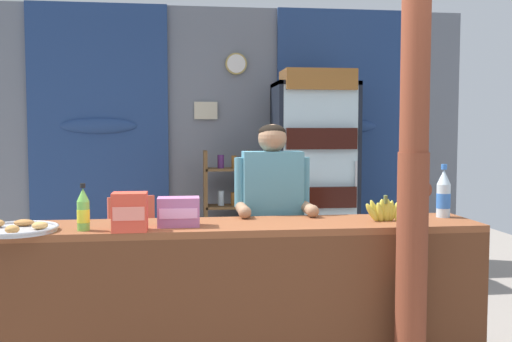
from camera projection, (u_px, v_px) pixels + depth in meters
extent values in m
plane|color=gray|center=(251.00, 325.00, 4.26)|extent=(8.04, 8.04, 0.00)
cube|color=slate|center=(230.00, 139.00, 6.06)|extent=(5.03, 0.12, 2.72)
cube|color=navy|center=(99.00, 115.00, 5.79)|extent=(1.39, 0.04, 2.23)
ellipsoid|color=navy|center=(99.00, 126.00, 5.77)|extent=(0.76, 0.10, 0.16)
cube|color=navy|center=(341.00, 116.00, 6.10)|extent=(1.38, 0.04, 2.23)
ellipsoid|color=navy|center=(341.00, 126.00, 6.09)|extent=(0.76, 0.10, 0.16)
cylinder|color=tan|center=(236.00, 64.00, 5.93)|extent=(0.22, 0.03, 0.22)
cylinder|color=white|center=(236.00, 64.00, 5.92)|extent=(0.19, 0.01, 0.19)
cube|color=beige|center=(206.00, 111.00, 5.93)|extent=(0.24, 0.02, 0.18)
cube|color=brown|center=(246.00, 226.00, 3.35)|extent=(2.75, 0.52, 0.04)
cube|color=brown|center=(250.00, 315.00, 3.15)|extent=(2.75, 0.04, 0.86)
cube|color=brown|center=(10.00, 311.00, 3.22)|extent=(0.08, 0.47, 0.86)
cube|color=brown|center=(460.00, 294.00, 3.55)|extent=(0.08, 0.47, 0.86)
cylinder|color=brown|center=(411.00, 275.00, 3.08)|extent=(0.17, 0.17, 1.33)
cylinder|color=brown|center=(416.00, 25.00, 2.99)|extent=(0.15, 0.15, 1.33)
ellipsoid|color=brown|center=(426.00, 190.00, 3.05)|extent=(0.06, 0.05, 0.08)
cube|color=black|center=(308.00, 178.00, 5.94)|extent=(0.80, 0.04, 1.92)
cube|color=black|center=(276.00, 180.00, 5.64)|extent=(0.04, 0.57, 1.92)
cube|color=black|center=(351.00, 179.00, 5.73)|extent=(0.04, 0.57, 1.92)
cube|color=black|center=(315.00, 85.00, 5.62)|extent=(0.80, 0.57, 0.04)
cube|color=black|center=(313.00, 271.00, 5.75)|extent=(0.80, 0.57, 0.08)
cube|color=silver|center=(320.00, 177.00, 5.41)|extent=(0.74, 0.02, 1.76)
cylinder|color=#B7B7BC|center=(356.00, 182.00, 5.42)|extent=(0.02, 0.02, 0.40)
cube|color=silver|center=(314.00, 205.00, 5.70)|extent=(0.72, 0.49, 0.02)
cube|color=black|center=(316.00, 195.00, 5.58)|extent=(0.68, 0.45, 0.20)
cube|color=silver|center=(314.00, 149.00, 5.66)|extent=(0.72, 0.49, 0.02)
cube|color=black|center=(317.00, 138.00, 5.54)|extent=(0.68, 0.45, 0.20)
cube|color=silver|center=(315.00, 93.00, 5.62)|extent=(0.72, 0.49, 0.02)
cube|color=brown|center=(317.00, 81.00, 5.50)|extent=(0.68, 0.45, 0.20)
cube|color=brown|center=(206.00, 213.00, 5.70)|extent=(0.04, 0.28, 1.25)
cube|color=brown|center=(249.00, 212.00, 5.75)|extent=(0.04, 0.28, 1.25)
cube|color=brown|center=(227.00, 169.00, 5.70)|extent=(0.44, 0.28, 0.02)
cylinder|color=#56286B|center=(221.00, 162.00, 5.68)|extent=(0.07, 0.07, 0.13)
cylinder|color=brown|center=(234.00, 162.00, 5.70)|extent=(0.05, 0.05, 0.13)
cube|color=brown|center=(228.00, 207.00, 5.72)|extent=(0.44, 0.28, 0.02)
cylinder|color=silver|center=(221.00, 198.00, 5.71)|extent=(0.06, 0.06, 0.15)
cylinder|color=brown|center=(234.00, 199.00, 5.73)|extent=(0.07, 0.07, 0.13)
cube|color=brown|center=(228.00, 243.00, 5.75)|extent=(0.44, 0.28, 0.02)
cylinder|color=#56286B|center=(221.00, 236.00, 5.74)|extent=(0.05, 0.05, 0.13)
cylinder|color=orange|center=(234.00, 236.00, 5.75)|extent=(0.07, 0.07, 0.12)
cube|color=#E5563D|center=(138.00, 247.00, 4.94)|extent=(0.57, 0.57, 0.04)
cube|color=#E5563D|center=(131.00, 219.00, 5.10)|extent=(0.41, 0.18, 0.40)
cylinder|color=#E5563D|center=(122.00, 280.00, 4.70)|extent=(0.04, 0.04, 0.44)
cylinder|color=#E5563D|center=(167.00, 274.00, 4.87)|extent=(0.04, 0.04, 0.44)
cylinder|color=#E5563D|center=(111.00, 270.00, 5.03)|extent=(0.04, 0.04, 0.44)
cylinder|color=#E5563D|center=(153.00, 265.00, 5.21)|extent=(0.04, 0.04, 0.44)
cube|color=#E5563D|center=(115.00, 235.00, 4.84)|extent=(0.18, 0.38, 0.03)
cube|color=#E5563D|center=(160.00, 231.00, 5.02)|extent=(0.18, 0.38, 0.03)
cylinder|color=#28282D|center=(260.00, 286.00, 3.83)|extent=(0.11, 0.11, 0.80)
cylinder|color=#28282D|center=(284.00, 286.00, 3.86)|extent=(0.11, 0.11, 0.80)
cube|color=teal|center=(272.00, 190.00, 3.80)|extent=(0.39, 0.20, 0.51)
sphere|color=#997051|center=(272.00, 138.00, 3.78)|extent=(0.19, 0.19, 0.19)
ellipsoid|color=black|center=(272.00, 132.00, 3.78)|extent=(0.18, 0.18, 0.10)
cylinder|color=teal|center=(240.00, 182.00, 3.77)|extent=(0.08, 0.08, 0.32)
cylinder|color=#997051|center=(243.00, 210.00, 3.63)|extent=(0.07, 0.26, 0.07)
sphere|color=#997051|center=(245.00, 212.00, 3.50)|extent=(0.08, 0.08, 0.08)
cylinder|color=teal|center=(304.00, 181.00, 3.82)|extent=(0.08, 0.08, 0.32)
cylinder|color=#997051|center=(308.00, 208.00, 3.68)|extent=(0.07, 0.26, 0.07)
sphere|color=#997051|center=(313.00, 211.00, 3.56)|extent=(0.08, 0.08, 0.08)
cylinder|color=silver|center=(443.00, 201.00, 3.57)|extent=(0.08, 0.08, 0.21)
cone|color=silver|center=(444.00, 177.00, 3.56)|extent=(0.08, 0.08, 0.09)
cylinder|color=blue|center=(444.00, 167.00, 3.56)|extent=(0.04, 0.04, 0.03)
cylinder|color=blue|center=(443.00, 201.00, 3.57)|extent=(0.09, 0.09, 0.09)
cylinder|color=#75C64C|center=(83.00, 216.00, 3.09)|extent=(0.07, 0.07, 0.16)
cone|color=#75C64C|center=(83.00, 195.00, 3.08)|extent=(0.07, 0.07, 0.07)
cylinder|color=black|center=(83.00, 186.00, 3.08)|extent=(0.03, 0.03, 0.03)
cylinder|color=yellow|center=(83.00, 216.00, 3.09)|extent=(0.07, 0.07, 0.07)
cube|color=#B76699|center=(179.00, 212.00, 3.23)|extent=(0.23, 0.14, 0.16)
cube|color=#F7A5D8|center=(178.00, 214.00, 3.16)|extent=(0.21, 0.00, 0.06)
cube|color=#E5422D|center=(130.00, 212.00, 3.07)|extent=(0.18, 0.14, 0.21)
cube|color=#FF826D|center=(129.00, 214.00, 3.00)|extent=(0.17, 0.00, 0.07)
cylinder|color=#BCBCC1|center=(17.00, 230.00, 3.05)|extent=(0.41, 0.41, 0.02)
torus|color=#BCBCC1|center=(17.00, 228.00, 3.05)|extent=(0.43, 0.43, 0.02)
ellipsoid|color=tan|center=(40.00, 225.00, 3.04)|extent=(0.08, 0.08, 0.04)
ellipsoid|color=#B2753D|center=(24.00, 223.00, 3.15)|extent=(0.11, 0.08, 0.04)
ellipsoid|color=#C68947|center=(12.00, 229.00, 2.91)|extent=(0.07, 0.07, 0.04)
ellipsoid|color=#DBCC42|center=(372.00, 212.00, 3.40)|extent=(0.10, 0.04, 0.13)
ellipsoid|color=#DBCC42|center=(375.00, 211.00, 3.41)|extent=(0.08, 0.04, 0.14)
ellipsoid|color=#DBCC42|center=(380.00, 212.00, 3.40)|extent=(0.06, 0.03, 0.13)
ellipsoid|color=#DBCC42|center=(383.00, 210.00, 3.42)|extent=(0.06, 0.04, 0.15)
ellipsoid|color=#DBCC42|center=(387.00, 211.00, 3.42)|extent=(0.05, 0.04, 0.14)
ellipsoid|color=#DBCC42|center=(391.00, 211.00, 3.43)|extent=(0.05, 0.04, 0.13)
ellipsoid|color=#DBCC42|center=(395.00, 211.00, 3.43)|extent=(0.08, 0.04, 0.14)
ellipsoid|color=#DBCC42|center=(400.00, 212.00, 3.42)|extent=(0.08, 0.03, 0.13)
cylinder|color=olive|center=(386.00, 200.00, 3.41)|extent=(0.02, 0.02, 0.05)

